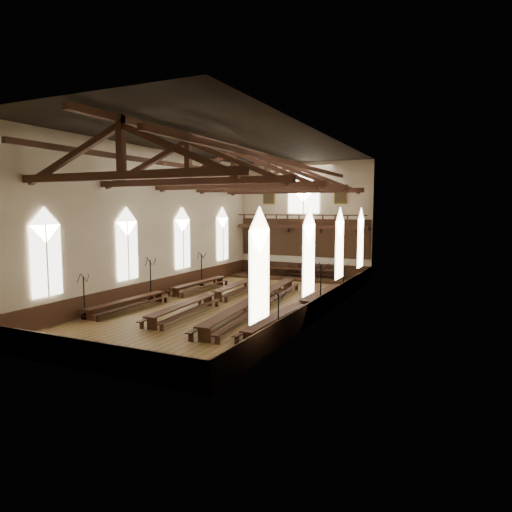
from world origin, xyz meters
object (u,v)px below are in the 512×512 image
(candelabrum_left_mid, at_px, (151,287))
(candelabrum_right_near, at_px, (278,325))
(high_table, at_px, (297,270))
(dais, at_px, (297,278))
(candelabrum_right_mid, at_px, (321,297))
(refectory_row_a, at_px, (167,292))
(refectory_row_c, at_px, (256,300))
(candelabrum_right_far, at_px, (343,286))
(refectory_row_b, at_px, (213,296))
(candelabrum_left_near, at_px, (84,305))
(candelabrum_left_far, at_px, (202,276))
(refectory_row_d, at_px, (302,305))

(candelabrum_left_mid, height_order, candelabrum_right_near, candelabrum_left_mid)
(high_table, bearing_deg, dais, 0.00)
(high_table, relative_size, candelabrum_right_mid, 2.63)
(refectory_row_a, xyz_separation_m, refectory_row_c, (6.66, -0.35, 0.09))
(candelabrum_right_mid, xyz_separation_m, candelabrum_right_far, (-0.00, 5.21, -0.17))
(candelabrum_left_mid, bearing_deg, candelabrum_right_mid, 8.02)
(candelabrum_right_mid, bearing_deg, refectory_row_b, -173.30)
(high_table, bearing_deg, refectory_row_a, -111.40)
(dais, bearing_deg, candelabrum_right_far, -46.67)
(candelabrum_left_near, relative_size, candelabrum_left_far, 0.96)
(refectory_row_a, distance_m, refectory_row_b, 3.44)
(refectory_row_a, height_order, candelabrum_left_mid, candelabrum_left_mid)
(refectory_row_a, bearing_deg, refectory_row_b, 1.22)
(candelabrum_left_near, bearing_deg, refectory_row_a, 82.63)
(refectory_row_d, relative_size, candelabrum_left_mid, 4.93)
(refectory_row_b, relative_size, refectory_row_c, 0.95)
(refectory_row_a, xyz_separation_m, candelabrum_right_mid, (10.27, 0.88, 0.39))
(high_table, bearing_deg, candelabrum_left_mid, -113.55)
(candelabrum_left_far, bearing_deg, candelabrum_right_far, 2.64)
(refectory_row_b, distance_m, candelabrum_right_far, 9.11)
(refectory_row_a, height_order, refectory_row_c, refectory_row_c)
(refectory_row_b, distance_m, candelabrum_left_mid, 4.35)
(dais, distance_m, candelabrum_right_near, 18.45)
(candelabrum_left_near, bearing_deg, dais, 73.27)
(refectory_row_c, relative_size, candelabrum_right_near, 6.44)
(dais, height_order, candelabrum_left_mid, candelabrum_left_mid)
(refectory_row_a, relative_size, candelabrum_right_near, 5.90)
(refectory_row_b, height_order, candelabrum_left_near, candelabrum_left_near)
(refectory_row_b, xyz_separation_m, candelabrum_left_far, (-4.27, 5.51, 0.27))
(refectory_row_c, xyz_separation_m, candelabrum_left_mid, (-7.49, -0.34, 0.28))
(high_table, bearing_deg, candelabrum_left_far, -130.74)
(candelabrum_left_near, relative_size, candelabrum_right_near, 1.08)
(refectory_row_d, distance_m, candelabrum_right_mid, 1.42)
(dais, distance_m, candelabrum_left_near, 19.22)
(refectory_row_c, bearing_deg, high_table, 99.02)
(candelabrum_right_near, height_order, candelabrum_right_mid, candelabrum_right_mid)
(high_table, distance_m, candelabrum_left_near, 19.20)
(refectory_row_a, relative_size, candelabrum_left_mid, 4.83)
(candelabrum_right_far, bearing_deg, refectory_row_d, -96.77)
(refectory_row_b, bearing_deg, high_table, 83.96)
(candelabrum_right_near, xyz_separation_m, candelabrum_right_mid, (0.00, 6.46, 0.17))
(refectory_row_b, bearing_deg, candelabrum_left_near, -123.42)
(refectory_row_b, height_order, high_table, high_table)
(refectory_row_a, xyz_separation_m, candelabrum_left_mid, (-0.83, -0.69, 0.37))
(candelabrum_right_far, bearing_deg, refectory_row_a, -149.34)
(refectory_row_a, bearing_deg, candelabrum_right_mid, 4.88)
(refectory_row_d, distance_m, dais, 13.18)
(refectory_row_b, relative_size, high_table, 1.86)
(candelabrum_left_mid, distance_m, candelabrum_right_near, 12.13)
(refectory_row_c, height_order, candelabrum_left_near, candelabrum_left_near)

